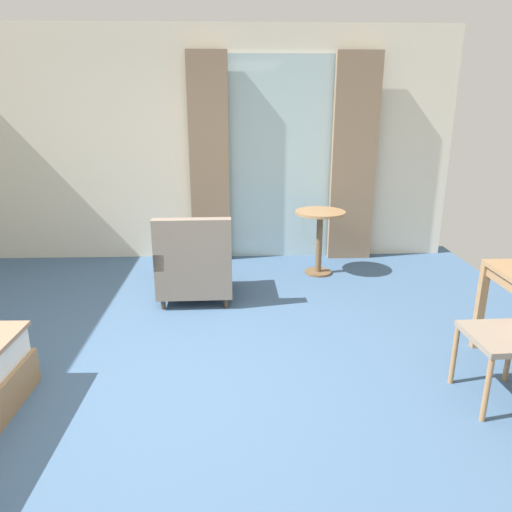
{
  "coord_description": "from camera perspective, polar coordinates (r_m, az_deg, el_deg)",
  "views": [
    {
      "loc": [
        0.54,
        -2.9,
        1.89
      ],
      "look_at": [
        0.66,
        0.12,
        0.92
      ],
      "focal_mm": 33.54,
      "sensor_mm": 36.0,
      "label": 1
    }
  ],
  "objects": [
    {
      "name": "balcony_glass_door",
      "position": [
        5.98,
        3.03,
        11.27
      ],
      "size": [
        1.3,
        0.02,
        2.44
      ],
      "primitive_type": "cube",
      "color": "silver",
      "rests_on": "ground"
    },
    {
      "name": "wall_back",
      "position": [
        6.04,
        -7.59,
        12.8
      ],
      "size": [
        6.37,
        0.12,
        2.77
      ],
      "primitive_type": "cube",
      "color": "silver",
      "rests_on": "ground"
    },
    {
      "name": "ground",
      "position": [
        3.53,
        -11.15,
        -15.92
      ],
      "size": [
        6.77,
        6.7,
        0.1
      ],
      "primitive_type": "cube",
      "color": "#426084"
    },
    {
      "name": "curtain_panel_right",
      "position": [
        6.02,
        11.58,
        11.13
      ],
      "size": [
        0.54,
        0.1,
        2.47
      ],
      "primitive_type": "cube",
      "color": "#897056",
      "rests_on": "ground"
    },
    {
      "name": "round_cafe_table",
      "position": [
        5.47,
        7.61,
        3.22
      ],
      "size": [
        0.56,
        0.56,
        0.74
      ],
      "color": "#9E754C",
      "rests_on": "ground"
    },
    {
      "name": "armchair_by_window",
      "position": [
        4.78,
        -7.27,
        -1.19
      ],
      "size": [
        0.74,
        0.72,
        0.88
      ],
      "color": "gray",
      "rests_on": "ground"
    },
    {
      "name": "curtain_panel_left",
      "position": [
        5.86,
        -5.57,
        11.23
      ],
      "size": [
        0.47,
        0.1,
        2.47
      ],
      "primitive_type": "cube",
      "color": "#897056",
      "rests_on": "ground"
    }
  ]
}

